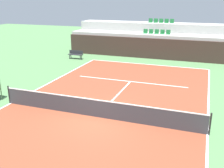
% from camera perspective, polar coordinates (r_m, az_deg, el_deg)
% --- Properties ---
extents(ground_plane, '(80.00, 80.00, 0.00)m').
position_cam_1_polar(ground_plane, '(13.69, -3.40, -7.20)').
color(ground_plane, '#477042').
extents(court_surface, '(11.00, 24.00, 0.01)m').
position_cam_1_polar(court_surface, '(13.69, -3.40, -7.18)').
color(court_surface, brown).
rests_on(court_surface, ground_plane).
extents(baseline_far, '(11.00, 0.10, 0.00)m').
position_cam_1_polar(baseline_far, '(24.51, 7.63, 4.27)').
color(baseline_far, white).
rests_on(baseline_far, court_surface).
extents(sideline_left, '(0.10, 24.00, 0.00)m').
position_cam_1_polar(sideline_left, '(16.46, -21.18, -3.92)').
color(sideline_left, white).
rests_on(sideline_left, court_surface).
extents(sideline_right, '(0.10, 24.00, 0.00)m').
position_cam_1_polar(sideline_right, '(12.77, 20.11, -10.30)').
color(sideline_right, white).
rests_on(sideline_right, court_surface).
extents(service_line_far, '(8.26, 0.10, 0.00)m').
position_cam_1_polar(service_line_far, '(19.32, 4.05, 0.55)').
color(service_line_far, white).
rests_on(service_line_far, court_surface).
extents(centre_service_line, '(0.10, 6.40, 0.00)m').
position_cam_1_polar(centre_service_line, '(16.43, 0.97, -2.65)').
color(centre_service_line, white).
rests_on(centre_service_line, court_surface).
extents(back_wall, '(18.35, 0.30, 2.04)m').
position_cam_1_polar(back_wall, '(26.79, 8.94, 7.62)').
color(back_wall, '#33231E').
rests_on(back_wall, ground_plane).
extents(stands_tier_lower, '(18.35, 2.40, 2.33)m').
position_cam_1_polar(stands_tier_lower, '(28.07, 9.50, 8.37)').
color(stands_tier_lower, '#9E9E99').
rests_on(stands_tier_lower, ground_plane).
extents(stands_tier_upper, '(18.35, 2.40, 3.25)m').
position_cam_1_polar(stands_tier_upper, '(30.34, 10.41, 9.93)').
color(stands_tier_upper, '#9E9E99').
rests_on(stands_tier_upper, ground_plane).
extents(seating_row_lower, '(2.81, 0.44, 0.44)m').
position_cam_1_polar(seating_row_lower, '(27.97, 9.68, 11.01)').
color(seating_row_lower, '#1E6633').
rests_on(seating_row_lower, stands_tier_lower).
extents(seating_row_upper, '(2.81, 0.44, 0.44)m').
position_cam_1_polar(seating_row_upper, '(30.23, 10.63, 13.23)').
color(seating_row_upper, '#1E6633').
rests_on(seating_row_upper, stands_tier_upper).
extents(tennis_net, '(11.08, 0.08, 1.07)m').
position_cam_1_polar(tennis_net, '(13.48, -3.44, -5.25)').
color(tennis_net, black).
rests_on(tennis_net, court_surface).
extents(player_bench, '(1.50, 0.40, 0.85)m').
position_cam_1_polar(player_bench, '(26.72, -7.91, 6.51)').
color(player_bench, '#232328').
rests_on(player_bench, ground_plane).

